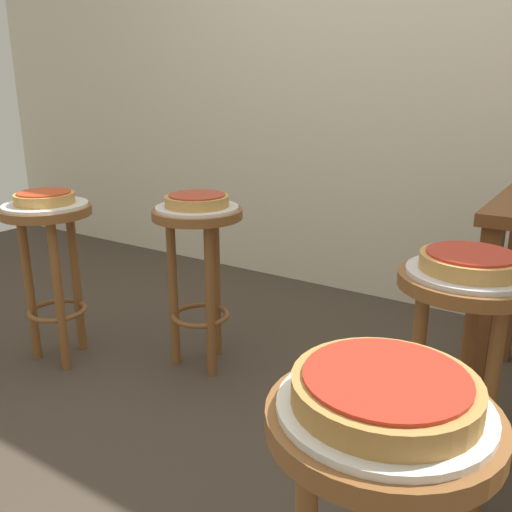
% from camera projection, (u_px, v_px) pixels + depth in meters
% --- Properties ---
extents(ground_plane, '(6.00, 6.00, 0.00)m').
position_uv_depth(ground_plane, '(190.00, 454.00, 1.72)').
color(ground_plane, '#42382D').
extents(stool_foreground, '(0.34, 0.34, 0.65)m').
position_uv_depth(stool_foreground, '(376.00, 512.00, 0.85)').
color(stool_foreground, brown).
rests_on(stool_foreground, ground_plane).
extents(serving_plate_foreground, '(0.31, 0.31, 0.01)m').
position_uv_depth(serving_plate_foreground, '(384.00, 407.00, 0.79)').
color(serving_plate_foreground, white).
rests_on(serving_plate_foreground, stool_foreground).
extents(pizza_foreground, '(0.27, 0.27, 0.05)m').
position_uv_depth(pizza_foreground, '(385.00, 390.00, 0.79)').
color(pizza_foreground, '#B78442').
rests_on(pizza_foreground, serving_plate_foreground).
extents(stool_middle, '(0.34, 0.34, 0.65)m').
position_uv_depth(stool_middle, '(51.00, 251.00, 2.19)').
color(stool_middle, brown).
rests_on(stool_middle, ground_plane).
extents(serving_plate_middle, '(0.32, 0.32, 0.01)m').
position_uv_depth(serving_plate_middle, '(45.00, 205.00, 2.14)').
color(serving_plate_middle, white).
rests_on(serving_plate_middle, stool_middle).
extents(pizza_middle, '(0.23, 0.23, 0.05)m').
position_uv_depth(pizza_middle, '(45.00, 198.00, 2.13)').
color(pizza_middle, tan).
rests_on(pizza_middle, serving_plate_middle).
extents(stool_leftside, '(0.34, 0.34, 0.65)m').
position_uv_depth(stool_leftside, '(461.00, 340.00, 1.42)').
color(stool_leftside, brown).
rests_on(stool_leftside, ground_plane).
extents(serving_plate_leftside, '(0.31, 0.31, 0.01)m').
position_uv_depth(serving_plate_leftside, '(469.00, 272.00, 1.37)').
color(serving_plate_leftside, silver).
rests_on(serving_plate_leftside, stool_leftside).
extents(pizza_leftside, '(0.25, 0.25, 0.05)m').
position_uv_depth(pizza_leftside, '(471.00, 261.00, 1.36)').
color(pizza_leftside, tan).
rests_on(pizza_leftside, serving_plate_leftside).
extents(stool_rear, '(0.34, 0.34, 0.65)m').
position_uv_depth(stool_rear, '(199.00, 254.00, 2.14)').
color(stool_rear, brown).
rests_on(stool_rear, ground_plane).
extents(serving_plate_rear, '(0.32, 0.32, 0.01)m').
position_uv_depth(serving_plate_rear, '(197.00, 208.00, 2.09)').
color(serving_plate_rear, silver).
rests_on(serving_plate_rear, stool_rear).
extents(pizza_rear, '(0.24, 0.24, 0.05)m').
position_uv_depth(pizza_rear, '(197.00, 200.00, 2.08)').
color(pizza_rear, tan).
rests_on(pizza_rear, serving_plate_rear).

